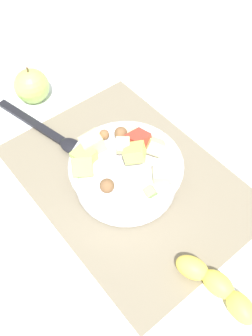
{
  "coord_description": "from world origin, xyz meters",
  "views": [
    {
      "loc": [
        -0.32,
        0.27,
        0.6
      ],
      "look_at": [
        -0.01,
        0.01,
        0.05
      ],
      "focal_mm": 40.2,
      "sensor_mm": 36.0,
      "label": 1
    }
  ],
  "objects": [
    {
      "name": "ground_plane",
      "position": [
        0.0,
        0.0,
        0.0
      ],
      "size": [
        2.4,
        2.4,
        0.0
      ],
      "primitive_type": "plane",
      "color": "silver"
    },
    {
      "name": "placemat",
      "position": [
        0.0,
        0.0,
        0.0
      ],
      "size": [
        0.47,
        0.34,
        0.01
      ],
      "primitive_type": "cube",
      "color": "#756B56",
      "rests_on": "ground_plane"
    },
    {
      "name": "salad_bowl",
      "position": [
        -0.0,
        0.01,
        0.05
      ],
      "size": [
        0.21,
        0.21,
        0.12
      ],
      "color": "white",
      "rests_on": "placemat"
    },
    {
      "name": "serving_spoon",
      "position": [
        0.18,
        0.06,
        0.01
      ],
      "size": [
        0.24,
        0.08,
        0.01
      ],
      "color": "black",
      "rests_on": "placemat"
    },
    {
      "name": "whole_apple",
      "position": [
        0.31,
        0.02,
        0.04
      ],
      "size": [
        0.08,
        0.08,
        0.09
      ],
      "color": "#9EC656",
      "rests_on": "ground_plane"
    },
    {
      "name": "banana_whole",
      "position": [
        -0.25,
        0.03,
        0.02
      ],
      "size": [
        0.15,
        0.06,
        0.04
      ],
      "color": "yellow",
      "rests_on": "ground_plane"
    }
  ]
}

